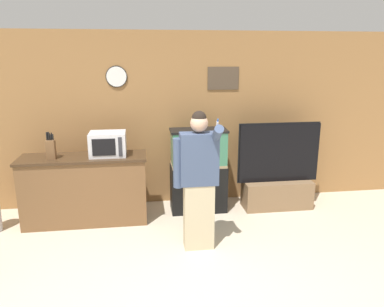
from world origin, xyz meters
The scene contains 7 objects.
wall_back_paneled centered at (0.00, 2.75, 1.30)m, with size 10.00×0.08×2.60m.
counter_island centered at (-1.15, 2.12, 0.47)m, with size 1.68×0.56×0.94m.
microwave centered at (-0.81, 2.14, 1.10)m, with size 0.48×0.39×0.32m.
knife_block centered at (-1.54, 2.07, 1.07)m, with size 0.11×0.10×0.36m.
aquarium_on_stand centered at (0.45, 2.30, 0.61)m, with size 0.81×0.40×1.23m.
tv_on_stand centered at (1.64, 2.24, 0.38)m, with size 1.23×0.40×1.30m.
person_standing centered at (0.27, 1.19, 0.86)m, with size 0.52×0.39×1.66m.
Camera 1 is at (-0.37, -2.86, 2.26)m, focal length 35.00 mm.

